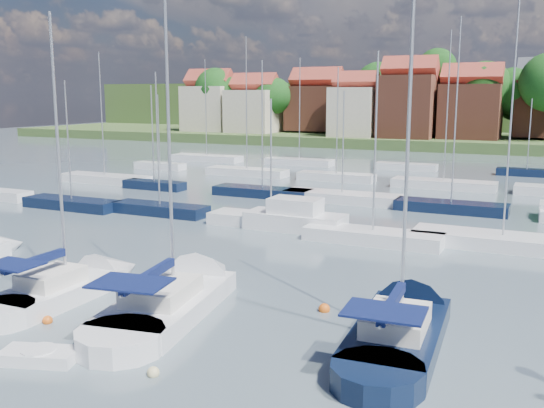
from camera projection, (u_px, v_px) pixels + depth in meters
The scene contains 10 objects.
ground at pixel (428, 193), 57.86m from camera, with size 260.00×260.00×0.00m, color #4E5F6A.
sailboat_left at pixel (76, 286), 28.75m from camera, with size 2.78×10.22×13.93m.
sailboat_centre at pixel (184, 294), 27.65m from camera, with size 5.38×13.10×17.22m.
sailboat_navy at pixel (404, 324), 24.02m from camera, with size 3.78×11.83×16.16m.
tender at pixel (39, 356), 21.37m from camera, with size 2.90×1.99×0.57m.
buoy_c at pixel (48, 323), 25.06m from camera, with size 0.42×0.42×0.42m, color #D85914.
buoy_d at pixel (153, 375), 20.37m from camera, with size 0.43×0.43×0.43m, color beige.
buoy_e at pixel (324, 311), 26.41m from camera, with size 0.51×0.51×0.51m, color #D85914.
marina_field at pixel (440, 198), 52.67m from camera, with size 79.62×41.41×15.93m.
far_shore_town at pixel (518, 115), 138.62m from camera, with size 212.46×90.00×22.27m.
Camera 1 is at (10.79, -18.04, 9.32)m, focal length 40.00 mm.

